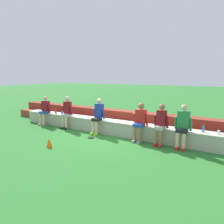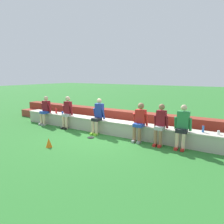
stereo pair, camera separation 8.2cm
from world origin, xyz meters
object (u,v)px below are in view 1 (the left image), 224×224
(water_bottle_near_left, at_px, (56,111))
(person_right_of_center, at_px, (140,120))
(person_rightmost_edge, at_px, (183,125))
(person_far_left, at_px, (45,109))
(water_bottle_mid_left, at_px, (203,129))
(person_center, at_px, (98,115))
(person_left_of_center, at_px, (67,111))
(frisbee, at_px, (91,138))
(sports_cone, at_px, (49,143))
(person_far_right, at_px, (161,123))
(plastic_cup_left_end, at_px, (219,132))
(plastic_cup_right_end, at_px, (62,113))

(water_bottle_near_left, bearing_deg, person_right_of_center, -3.10)
(person_rightmost_edge, bearing_deg, person_far_left, -179.89)
(water_bottle_mid_left, bearing_deg, person_center, -175.64)
(person_left_of_center, xyz_separation_m, person_right_of_center, (3.54, -0.02, -0.01))
(frisbee, bearing_deg, person_rightmost_edge, 10.94)
(person_left_of_center, height_order, water_bottle_near_left, person_left_of_center)
(water_bottle_near_left, height_order, sports_cone, water_bottle_near_left)
(water_bottle_mid_left, bearing_deg, person_far_right, -165.10)
(plastic_cup_left_end, relative_size, plastic_cup_right_end, 0.98)
(person_far_right, relative_size, sports_cone, 4.58)
(water_bottle_near_left, relative_size, plastic_cup_left_end, 2.05)
(person_center, bearing_deg, person_far_left, -179.44)
(person_far_left, distance_m, sports_cone, 3.50)
(frisbee, bearing_deg, sports_cone, -108.80)
(person_far_left, relative_size, sports_cone, 4.44)
(water_bottle_mid_left, xyz_separation_m, sports_cone, (-4.35, -2.52, -0.51))
(person_far_right, bearing_deg, water_bottle_near_left, 177.08)
(plastic_cup_left_end, relative_size, sports_cone, 0.40)
(person_far_right, bearing_deg, person_center, 178.98)
(water_bottle_near_left, height_order, plastic_cup_right_end, water_bottle_near_left)
(person_right_of_center, bearing_deg, plastic_cup_left_end, 6.48)
(person_far_left, height_order, person_rightmost_edge, person_rightmost_edge)
(frisbee, height_order, sports_cone, sports_cone)
(sports_cone, bearing_deg, person_far_right, 35.45)
(person_rightmost_edge, bearing_deg, sports_cone, -149.75)
(water_bottle_near_left, relative_size, sports_cone, 0.83)
(person_far_left, bearing_deg, sports_cone, -39.35)
(person_left_of_center, bearing_deg, water_bottle_near_left, 166.29)
(person_right_of_center, xyz_separation_m, frisbee, (-1.74, -0.62, -0.75))
(person_rightmost_edge, distance_m, water_bottle_near_left, 5.97)
(person_rightmost_edge, bearing_deg, person_right_of_center, -179.85)
(person_rightmost_edge, distance_m, plastic_cup_left_end, 1.08)
(person_far_right, distance_m, frisbee, 2.69)
(person_rightmost_edge, distance_m, frisbee, 3.38)
(person_center, height_order, water_bottle_mid_left, person_center)
(person_far_left, bearing_deg, plastic_cup_right_end, 18.21)
(person_far_right, xyz_separation_m, water_bottle_near_left, (-5.24, 0.27, -0.08))
(plastic_cup_left_end, xyz_separation_m, plastic_cup_right_end, (-6.61, -0.01, 0.00))
(plastic_cup_right_end, bearing_deg, sports_cone, -53.72)
(person_left_of_center, height_order, person_right_of_center, person_left_of_center)
(person_far_left, xyz_separation_m, person_rightmost_edge, (6.44, 0.01, 0.03))
(person_left_of_center, relative_size, water_bottle_near_left, 5.60)
(person_far_left, xyz_separation_m, water_bottle_near_left, (0.47, 0.25, -0.06))
(plastic_cup_left_end, bearing_deg, plastic_cup_right_end, -179.88)
(person_right_of_center, height_order, person_rightmost_edge, person_rightmost_edge)
(water_bottle_mid_left, relative_size, plastic_cup_right_end, 1.86)
(plastic_cup_right_end, bearing_deg, plastic_cup_left_end, 0.12)
(plastic_cup_right_end, bearing_deg, frisbee, -20.85)
(person_far_right, relative_size, water_bottle_mid_left, 5.98)
(water_bottle_mid_left, distance_m, sports_cone, 5.05)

